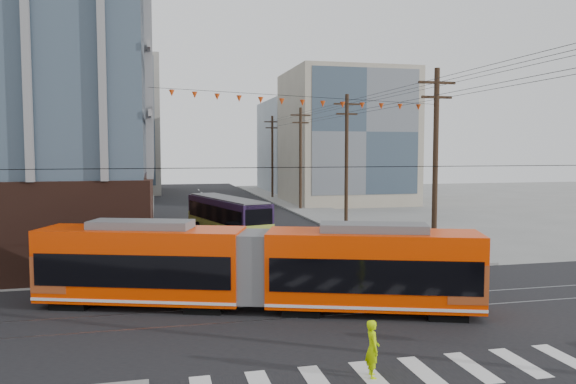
% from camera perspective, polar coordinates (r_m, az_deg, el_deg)
% --- Properties ---
extents(ground, '(160.00, 160.00, 0.00)m').
position_cam_1_polar(ground, '(19.93, 7.42, -14.76)').
color(ground, slate).
extents(bg_bldg_nw_near, '(18.00, 16.00, 18.00)m').
position_cam_1_polar(bg_bldg_nw_near, '(70.40, -21.80, 6.05)').
color(bg_bldg_nw_near, '#8C99A5').
rests_on(bg_bldg_nw_near, ground).
extents(bg_bldg_ne_near, '(14.00, 14.00, 16.00)m').
position_cam_1_polar(bg_bldg_ne_near, '(69.44, 5.84, 5.54)').
color(bg_bldg_ne_near, gray).
rests_on(bg_bldg_ne_near, ground).
extents(bg_bldg_nw_far, '(16.00, 18.00, 20.00)m').
position_cam_1_polar(bg_bldg_nw_far, '(89.96, -18.03, 6.34)').
color(bg_bldg_nw_far, gray).
rests_on(bg_bldg_nw_far, ground).
extents(bg_bldg_ne_far, '(16.00, 16.00, 14.00)m').
position_cam_1_polar(bg_bldg_ne_far, '(89.10, 2.83, 4.64)').
color(bg_bldg_ne_far, '#8C99A5').
rests_on(bg_bldg_ne_far, ground).
extents(utility_pole_far, '(0.30, 0.30, 11.00)m').
position_cam_1_polar(utility_pole_far, '(75.16, -1.60, 3.56)').
color(utility_pole_far, black).
rests_on(utility_pole_far, ground).
extents(streetcar, '(17.72, 8.21, 3.44)m').
position_cam_1_polar(streetcar, '(23.01, -3.37, -7.67)').
color(streetcar, '#E33100').
rests_on(streetcar, ground).
extents(city_bus, '(5.17, 10.91, 3.03)m').
position_cam_1_polar(city_bus, '(42.04, -6.19, -2.52)').
color(city_bus, '#241437').
rests_on(city_bus, ground).
extents(parked_car_silver, '(1.58, 4.09, 1.33)m').
position_cam_1_polar(parked_car_silver, '(33.37, -10.63, -5.82)').
color(parked_car_silver, '#9E9FA0').
rests_on(parked_car_silver, ground).
extents(parked_car_white, '(3.42, 5.33, 1.44)m').
position_cam_1_polar(parked_car_white, '(34.57, -10.90, -5.39)').
color(parked_car_white, '#B7A6A6').
rests_on(parked_car_white, ground).
extents(parked_car_grey, '(2.52, 4.84, 1.30)m').
position_cam_1_polar(parked_car_grey, '(41.43, -12.32, -3.90)').
color(parked_car_grey, '#4F515F').
rests_on(parked_car_grey, ground).
extents(pedestrian, '(0.49, 0.66, 1.67)m').
position_cam_1_polar(pedestrian, '(16.78, 8.58, -15.46)').
color(pedestrian, '#B8E501').
rests_on(pedestrian, ground).
extents(jersey_barrier, '(1.70, 3.69, 0.72)m').
position_cam_1_polar(jersey_barrier, '(34.18, 13.10, -6.14)').
color(jersey_barrier, slate).
rests_on(jersey_barrier, ground).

